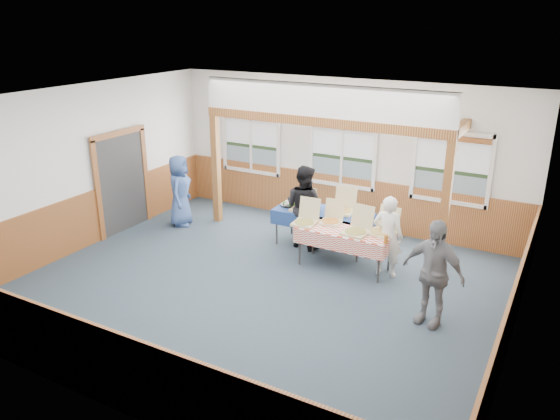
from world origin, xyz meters
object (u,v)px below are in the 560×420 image
at_px(table_right, 345,233).
at_px(man_blue, 180,191).
at_px(table_left, 323,214).
at_px(person_grey, 433,273).
at_px(woman_black, 304,206).
at_px(woman_white, 388,236).

distance_m(table_right, man_blue, 4.04).
relative_size(table_left, person_grey, 1.20).
distance_m(table_left, woman_black, 0.41).
distance_m(table_right, person_grey, 2.20).
bearing_deg(man_blue, person_grey, -126.61).
xyz_separation_m(woman_white, woman_black, (-1.88, 0.46, 0.09)).
bearing_deg(woman_white, woman_black, -15.89).
height_order(table_left, person_grey, person_grey).
height_order(table_left, table_right, same).
xyz_separation_m(table_left, person_grey, (2.62, -1.82, 0.13)).
bearing_deg(woman_white, table_right, 4.52).
height_order(table_left, woman_white, woman_white).
distance_m(woman_white, person_grey, 1.66).
relative_size(table_right, man_blue, 1.13).
bearing_deg(man_blue, table_left, -106.33).
height_order(woman_white, woman_black, woman_black).
relative_size(woman_white, person_grey, 0.89).
distance_m(table_right, woman_black, 1.25).
distance_m(table_left, man_blue, 3.30).
bearing_deg(woman_black, table_right, 162.98).
distance_m(table_right, woman_white, 0.78).
height_order(table_left, woman_black, woman_black).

